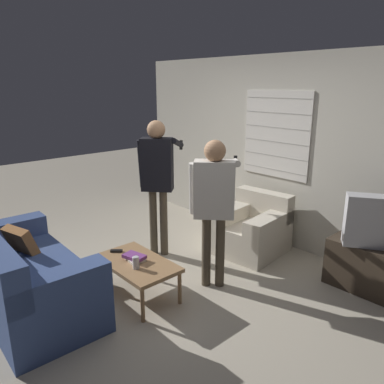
{
  "coord_description": "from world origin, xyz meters",
  "views": [
    {
      "loc": [
        3.01,
        -2.24,
        2.17
      ],
      "look_at": [
        0.03,
        0.48,
        1.0
      ],
      "focal_mm": 35.0,
      "sensor_mm": 36.0,
      "label": 1
    }
  ],
  "objects_px": {
    "coffee_table": "(137,265)",
    "person_right_standing": "(214,196)",
    "book_stack": "(135,258)",
    "spare_remote": "(116,251)",
    "couch_blue": "(25,278)",
    "armchair_beige": "(252,229)",
    "person_left_standing": "(157,172)",
    "soda_can": "(136,263)"
  },
  "relations": [
    {
      "from": "armchair_beige",
      "to": "spare_remote",
      "type": "distance_m",
      "value": 1.87
    },
    {
      "from": "coffee_table",
      "to": "person_left_standing",
      "type": "relative_size",
      "value": 0.52
    },
    {
      "from": "person_right_standing",
      "to": "spare_remote",
      "type": "height_order",
      "value": "person_right_standing"
    },
    {
      "from": "person_left_standing",
      "to": "soda_can",
      "type": "relative_size",
      "value": 13.88
    },
    {
      "from": "armchair_beige",
      "to": "spare_remote",
      "type": "relative_size",
      "value": 7.58
    },
    {
      "from": "coffee_table",
      "to": "person_right_standing",
      "type": "height_order",
      "value": "person_right_standing"
    },
    {
      "from": "couch_blue",
      "to": "soda_can",
      "type": "distance_m",
      "value": 1.09
    },
    {
      "from": "armchair_beige",
      "to": "book_stack",
      "type": "xyz_separation_m",
      "value": [
        -0.13,
        -1.78,
        0.12
      ]
    },
    {
      "from": "armchair_beige",
      "to": "person_left_standing",
      "type": "distance_m",
      "value": 1.48
    },
    {
      "from": "coffee_table",
      "to": "person_right_standing",
      "type": "distance_m",
      "value": 1.08
    },
    {
      "from": "couch_blue",
      "to": "spare_remote",
      "type": "bearing_deg",
      "value": 79.53
    },
    {
      "from": "soda_can",
      "to": "couch_blue",
      "type": "bearing_deg",
      "value": -127.5
    },
    {
      "from": "couch_blue",
      "to": "armchair_beige",
      "type": "distance_m",
      "value": 2.8
    },
    {
      "from": "person_right_standing",
      "to": "book_stack",
      "type": "height_order",
      "value": "person_right_standing"
    },
    {
      "from": "person_left_standing",
      "to": "couch_blue",
      "type": "bearing_deg",
      "value": -126.72
    },
    {
      "from": "armchair_beige",
      "to": "soda_can",
      "type": "distance_m",
      "value": 1.88
    },
    {
      "from": "couch_blue",
      "to": "book_stack",
      "type": "distance_m",
      "value": 1.08
    },
    {
      "from": "soda_can",
      "to": "book_stack",
      "type": "bearing_deg",
      "value": 150.26
    },
    {
      "from": "armchair_beige",
      "to": "person_left_standing",
      "type": "bearing_deg",
      "value": 46.59
    },
    {
      "from": "armchair_beige",
      "to": "spare_remote",
      "type": "height_order",
      "value": "armchair_beige"
    },
    {
      "from": "couch_blue",
      "to": "spare_remote",
      "type": "relative_size",
      "value": 14.71
    },
    {
      "from": "soda_can",
      "to": "armchair_beige",
      "type": "bearing_deg",
      "value": 90.96
    },
    {
      "from": "couch_blue",
      "to": "person_left_standing",
      "type": "height_order",
      "value": "person_left_standing"
    },
    {
      "from": "coffee_table",
      "to": "book_stack",
      "type": "xyz_separation_m",
      "value": [
        -0.04,
        0.0,
        0.07
      ]
    },
    {
      "from": "person_left_standing",
      "to": "soda_can",
      "type": "bearing_deg",
      "value": -89.35
    },
    {
      "from": "book_stack",
      "to": "armchair_beige",
      "type": "bearing_deg",
      "value": 85.97
    },
    {
      "from": "couch_blue",
      "to": "spare_remote",
      "type": "height_order",
      "value": "couch_blue"
    },
    {
      "from": "couch_blue",
      "to": "coffee_table",
      "type": "relative_size",
      "value": 1.99
    },
    {
      "from": "couch_blue",
      "to": "person_left_standing",
      "type": "xyz_separation_m",
      "value": [
        -0.13,
        1.75,
        0.77
      ]
    },
    {
      "from": "person_right_standing",
      "to": "coffee_table",
      "type": "bearing_deg",
      "value": -159.51
    },
    {
      "from": "couch_blue",
      "to": "person_right_standing",
      "type": "distance_m",
      "value": 2.05
    },
    {
      "from": "book_stack",
      "to": "soda_can",
      "type": "bearing_deg",
      "value": -29.74
    },
    {
      "from": "couch_blue",
      "to": "book_stack",
      "type": "height_order",
      "value": "couch_blue"
    },
    {
      "from": "spare_remote",
      "to": "book_stack",
      "type": "bearing_deg",
      "value": 48.95
    },
    {
      "from": "book_stack",
      "to": "spare_remote",
      "type": "relative_size",
      "value": 2.08
    },
    {
      "from": "person_left_standing",
      "to": "soda_can",
      "type": "height_order",
      "value": "person_left_standing"
    },
    {
      "from": "coffee_table",
      "to": "soda_can",
      "type": "bearing_deg",
      "value": -37.14
    },
    {
      "from": "book_stack",
      "to": "spare_remote",
      "type": "height_order",
      "value": "book_stack"
    },
    {
      "from": "coffee_table",
      "to": "person_left_standing",
      "type": "distance_m",
      "value": 1.29
    },
    {
      "from": "coffee_table",
      "to": "spare_remote",
      "type": "height_order",
      "value": "spare_remote"
    },
    {
      "from": "coffee_table",
      "to": "person_left_standing",
      "type": "height_order",
      "value": "person_left_standing"
    },
    {
      "from": "couch_blue",
      "to": "coffee_table",
      "type": "xyz_separation_m",
      "value": [
        0.54,
        0.95,
        0.02
      ]
    }
  ]
}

